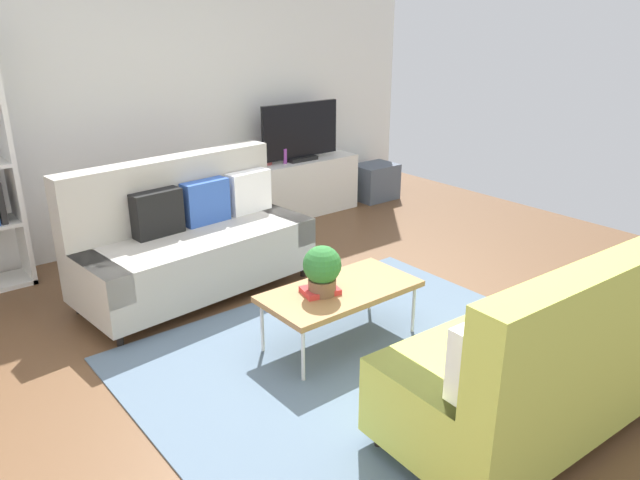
% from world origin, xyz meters
% --- Properties ---
extents(ground_plane, '(7.68, 7.68, 0.00)m').
position_xyz_m(ground_plane, '(0.00, 0.00, 0.00)').
color(ground_plane, brown).
extents(wall_far, '(6.40, 0.12, 2.90)m').
position_xyz_m(wall_far, '(0.00, 2.80, 1.45)').
color(wall_far, white).
rests_on(wall_far, ground_plane).
extents(area_rug, '(2.90, 2.20, 0.01)m').
position_xyz_m(area_rug, '(-0.11, -0.28, 0.01)').
color(area_rug, slate).
rests_on(area_rug, ground_plane).
extents(couch_beige, '(1.97, 1.01, 1.10)m').
position_xyz_m(couch_beige, '(-0.46, 1.34, 0.45)').
color(couch_beige, '#B2ADA3').
rests_on(couch_beige, ground_plane).
extents(couch_green, '(1.93, 0.92, 1.10)m').
position_xyz_m(couch_green, '(0.22, -1.50, 0.44)').
color(couch_green, '#C1CC51').
rests_on(couch_green, ground_plane).
extents(coffee_table, '(1.10, 0.56, 0.42)m').
position_xyz_m(coffee_table, '(-0.06, -0.08, 0.39)').
color(coffee_table, '#9E7042').
rests_on(coffee_table, ground_plane).
extents(tv_console, '(1.40, 0.44, 0.64)m').
position_xyz_m(tv_console, '(1.49, 2.46, 0.32)').
color(tv_console, silver).
rests_on(tv_console, ground_plane).
extents(tv, '(1.00, 0.20, 0.64)m').
position_xyz_m(tv, '(1.49, 2.44, 0.95)').
color(tv, black).
rests_on(tv, tv_console).
extents(storage_trunk, '(0.52, 0.40, 0.44)m').
position_xyz_m(storage_trunk, '(2.59, 2.36, 0.22)').
color(storage_trunk, '#4C5666').
rests_on(storage_trunk, ground_plane).
extents(potted_plant, '(0.26, 0.26, 0.34)m').
position_xyz_m(potted_plant, '(-0.21, -0.07, 0.60)').
color(potted_plant, brown).
rests_on(potted_plant, coffee_table).
extents(table_book_0, '(0.28, 0.23, 0.04)m').
position_xyz_m(table_book_0, '(-0.22, -0.05, 0.44)').
color(table_book_0, red).
rests_on(table_book_0, coffee_table).
extents(vase_0, '(0.10, 0.10, 0.18)m').
position_xyz_m(vase_0, '(0.91, 2.51, 0.73)').
color(vase_0, '#4C72B2').
rests_on(vase_0, tv_console).
extents(vase_1, '(0.13, 0.13, 0.18)m').
position_xyz_m(vase_1, '(1.07, 2.51, 0.73)').
color(vase_1, '#B24C4C').
rests_on(vase_1, tv_console).
extents(bottle_0, '(0.04, 0.04, 0.16)m').
position_xyz_m(bottle_0, '(1.27, 2.42, 0.72)').
color(bottle_0, purple).
rests_on(bottle_0, tv_console).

